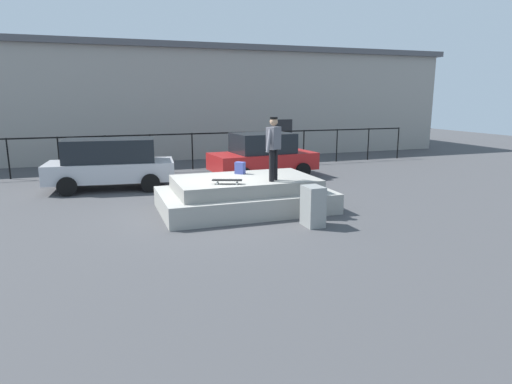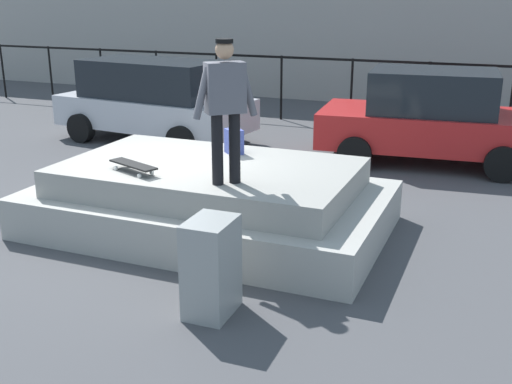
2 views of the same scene
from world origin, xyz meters
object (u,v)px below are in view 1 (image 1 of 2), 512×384
Objects in this scene: skateboarder at (274,144)px; car_red_sedan_mid at (263,155)px; backpack at (240,168)px; utility_box at (313,206)px; car_silver_hatchback_near at (111,163)px; skateboard at (227,180)px.

car_red_sedan_mid is (1.76, 5.58, -1.06)m from skateboarder.
backpack is 3.10m from utility_box.
utility_box is (1.03, -2.87, -0.61)m from backpack.
skateboarder reaches higher than backpack.
car_silver_hatchback_near is (-4.15, 5.16, -1.02)m from skateboarder.
skateboard is at bearing -77.11° from backpack.
car_red_sedan_mid is at bearing 104.01° from backpack.
car_red_sedan_mid reaches higher than skateboard.
skateboard is 6.40m from car_red_sedan_mid.
utility_box is at bearing -54.92° from car_silver_hatchback_near.
car_red_sedan_mid is 4.23× the size of utility_box.
car_red_sedan_mid is at bearing 61.13° from skateboard.
car_red_sedan_mid is (3.09, 5.60, -0.14)m from skateboard.
car_red_sedan_mid is (5.91, 0.43, -0.04)m from car_silver_hatchback_near.
car_silver_hatchback_near is (-2.82, 5.18, -0.10)m from skateboard.
utility_box is (0.50, -1.47, -1.45)m from skateboarder.
car_silver_hatchback_near is 5.92m from car_red_sedan_mid.
skateboarder is 1.62m from skateboard.
car_red_sedan_mid is 7.17m from utility_box.
backpack is (-0.52, 1.40, -0.84)m from skateboarder.
car_red_sedan_mid is (2.28, 4.18, -0.22)m from backpack.
backpack is (0.81, 1.42, 0.08)m from skateboard.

